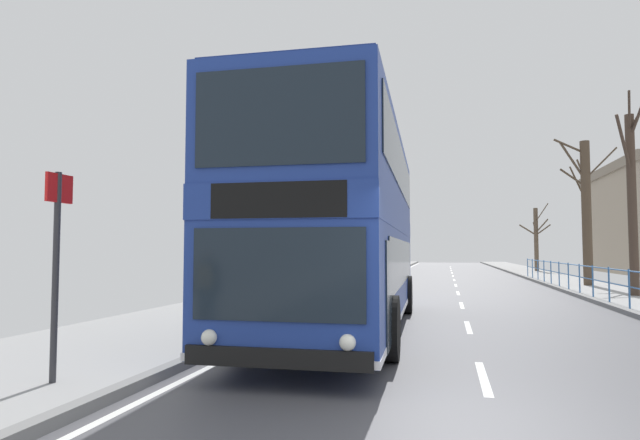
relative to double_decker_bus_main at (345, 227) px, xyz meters
The scene contains 7 objects.
ground 6.95m from the double_decker_bus_main, 73.03° to the right, with size 15.80×140.00×0.20m.
double_decker_bus_main is the anchor object (origin of this frame).
pedestrian_railing_far_kerb 10.41m from the double_decker_bus_main, 46.55° to the left, with size 0.05×31.02×1.09m.
bus_stop_sign_near 6.34m from the double_decker_bus_main, 113.59° to the right, with size 0.08×0.44×2.59m.
bare_tree_far_00 12.84m from the double_decker_bus_main, 47.04° to the left, with size 1.22×1.80×7.14m.
bare_tree_far_01 33.14m from the double_decker_bus_main, 74.15° to the left, with size 2.17×2.73×5.12m.
bare_tree_far_02 17.18m from the double_decker_bus_main, 60.20° to the left, with size 2.61×1.61×6.85m.
Camera 1 is at (-0.49, -4.97, 1.76)m, focal length 29.14 mm.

